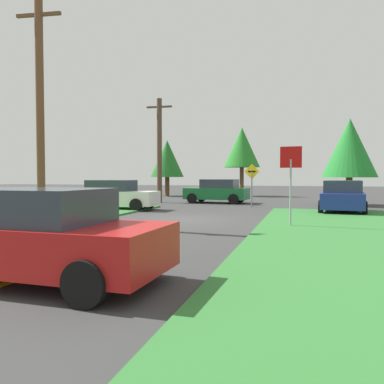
{
  "coord_description": "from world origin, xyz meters",
  "views": [
    {
      "loc": [
        4.89,
        -15.95,
        1.84
      ],
      "look_at": [
        -0.65,
        3.51,
        1.02
      ],
      "focal_mm": 36.91,
      "sensor_mm": 36.0,
      "label": 1
    }
  ],
  "objects_px": {
    "oak_tree_left": "(350,148)",
    "utility_pole_near": "(40,108)",
    "utility_pole_mid": "(159,150)",
    "parked_car_near_building": "(115,195)",
    "pine_tree_center": "(167,159)",
    "car_approaching_junction": "(217,191)",
    "stop_sign": "(291,170)",
    "direction_sign": "(252,180)",
    "oak_tree_right": "(242,148)",
    "car_behind_on_main_road": "(40,235)",
    "car_on_crossroad": "(343,197)"
  },
  "relations": [
    {
      "from": "oak_tree_left",
      "to": "utility_pole_near",
      "type": "bearing_deg",
      "value": -132.56
    },
    {
      "from": "utility_pole_mid",
      "to": "parked_car_near_building",
      "type": "bearing_deg",
      "value": -92.78
    },
    {
      "from": "pine_tree_center",
      "to": "utility_pole_near",
      "type": "bearing_deg",
      "value": -83.44
    },
    {
      "from": "car_approaching_junction",
      "to": "utility_pole_mid",
      "type": "xyz_separation_m",
      "value": [
        -3.93,
        -0.79,
        2.87
      ]
    },
    {
      "from": "stop_sign",
      "to": "direction_sign",
      "type": "bearing_deg",
      "value": -69.88
    },
    {
      "from": "utility_pole_mid",
      "to": "oak_tree_right",
      "type": "distance_m",
      "value": 11.45
    },
    {
      "from": "direction_sign",
      "to": "car_approaching_junction",
      "type": "bearing_deg",
      "value": 129.98
    },
    {
      "from": "oak_tree_right",
      "to": "car_behind_on_main_road",
      "type": "bearing_deg",
      "value": -87.87
    },
    {
      "from": "utility_pole_mid",
      "to": "oak_tree_right",
      "type": "xyz_separation_m",
      "value": [
        4.1,
        10.66,
        0.79
      ]
    },
    {
      "from": "car_approaching_junction",
      "to": "pine_tree_center",
      "type": "relative_size",
      "value": 0.85
    },
    {
      "from": "oak_tree_left",
      "to": "pine_tree_center",
      "type": "distance_m",
      "value": 16.92
    },
    {
      "from": "utility_pole_near",
      "to": "direction_sign",
      "type": "distance_m",
      "value": 12.55
    },
    {
      "from": "utility_pole_mid",
      "to": "pine_tree_center",
      "type": "relative_size",
      "value": 1.39
    },
    {
      "from": "direction_sign",
      "to": "pine_tree_center",
      "type": "xyz_separation_m",
      "value": [
        -9.26,
        11.33,
        1.84
      ]
    },
    {
      "from": "car_on_crossroad",
      "to": "oak_tree_right",
      "type": "relative_size",
      "value": 0.69
    },
    {
      "from": "stop_sign",
      "to": "oak_tree_right",
      "type": "distance_m",
      "value": 22.57
    },
    {
      "from": "car_on_crossroad",
      "to": "direction_sign",
      "type": "xyz_separation_m",
      "value": [
        -4.83,
        2.02,
        0.79
      ]
    },
    {
      "from": "pine_tree_center",
      "to": "utility_pole_mid",
      "type": "bearing_deg",
      "value": -73.84
    },
    {
      "from": "parked_car_near_building",
      "to": "oak_tree_left",
      "type": "distance_m",
      "value": 14.72
    },
    {
      "from": "direction_sign",
      "to": "oak_tree_left",
      "type": "distance_m",
      "value": 6.91
    },
    {
      "from": "oak_tree_left",
      "to": "oak_tree_right",
      "type": "relative_size",
      "value": 0.86
    },
    {
      "from": "parked_car_near_building",
      "to": "utility_pole_near",
      "type": "xyz_separation_m",
      "value": [
        0.22,
        -6.62,
        3.62
      ]
    },
    {
      "from": "oak_tree_left",
      "to": "oak_tree_right",
      "type": "xyz_separation_m",
      "value": [
        -8.28,
        9.79,
        0.88
      ]
    },
    {
      "from": "oak_tree_left",
      "to": "car_behind_on_main_road",
      "type": "bearing_deg",
      "value": -109.04
    },
    {
      "from": "utility_pole_near",
      "to": "oak_tree_left",
      "type": "xyz_separation_m",
      "value": [
        12.46,
        13.57,
        -0.84
      ]
    },
    {
      "from": "utility_pole_near",
      "to": "oak_tree_left",
      "type": "bearing_deg",
      "value": 47.44
    },
    {
      "from": "pine_tree_center",
      "to": "parked_car_near_building",
      "type": "bearing_deg",
      "value": -81.37
    },
    {
      "from": "stop_sign",
      "to": "direction_sign",
      "type": "height_order",
      "value": "stop_sign"
    },
    {
      "from": "utility_pole_mid",
      "to": "direction_sign",
      "type": "xyz_separation_m",
      "value": [
        6.7,
        -2.52,
        -2.08
      ]
    },
    {
      "from": "stop_sign",
      "to": "pine_tree_center",
      "type": "relative_size",
      "value": 0.56
    },
    {
      "from": "car_on_crossroad",
      "to": "car_behind_on_main_road",
      "type": "height_order",
      "value": "same"
    },
    {
      "from": "stop_sign",
      "to": "car_behind_on_main_road",
      "type": "distance_m",
      "value": 9.59
    },
    {
      "from": "car_behind_on_main_road",
      "to": "pine_tree_center",
      "type": "xyz_separation_m",
      "value": [
        -7.79,
        28.66,
        2.62
      ]
    },
    {
      "from": "car_behind_on_main_road",
      "to": "direction_sign",
      "type": "xyz_separation_m",
      "value": [
        1.47,
        17.32,
        0.78
      ]
    },
    {
      "from": "utility_pole_mid",
      "to": "oak_tree_left",
      "type": "bearing_deg",
      "value": 4.04
    },
    {
      "from": "car_approaching_junction",
      "to": "utility_pole_near",
      "type": "distance_m",
      "value": 14.52
    },
    {
      "from": "stop_sign",
      "to": "oak_tree_left",
      "type": "height_order",
      "value": "oak_tree_left"
    },
    {
      "from": "stop_sign",
      "to": "oak_tree_left",
      "type": "xyz_separation_m",
      "value": [
        3.19,
        12.07,
        1.55
      ]
    },
    {
      "from": "parked_car_near_building",
      "to": "oak_tree_left",
      "type": "height_order",
      "value": "oak_tree_left"
    },
    {
      "from": "car_behind_on_main_road",
      "to": "oak_tree_left",
      "type": "distance_m",
      "value": 22.09
    },
    {
      "from": "car_approaching_junction",
      "to": "car_on_crossroad",
      "type": "bearing_deg",
      "value": 149.42
    },
    {
      "from": "car_on_crossroad",
      "to": "car_behind_on_main_road",
      "type": "bearing_deg",
      "value": 162.97
    },
    {
      "from": "oak_tree_left",
      "to": "parked_car_near_building",
      "type": "bearing_deg",
      "value": -151.26
    },
    {
      "from": "car_behind_on_main_road",
      "to": "pine_tree_center",
      "type": "relative_size",
      "value": 0.86
    },
    {
      "from": "parked_car_near_building",
      "to": "car_on_crossroad",
      "type": "bearing_deg",
      "value": 7.41
    },
    {
      "from": "parked_car_near_building",
      "to": "pine_tree_center",
      "type": "distance_m",
      "value": 15.29
    },
    {
      "from": "car_on_crossroad",
      "to": "stop_sign",
      "type": "bearing_deg",
      "value": 165.98
    },
    {
      "from": "pine_tree_center",
      "to": "stop_sign",
      "type": "bearing_deg",
      "value": -59.59
    },
    {
      "from": "utility_pole_near",
      "to": "pine_tree_center",
      "type": "height_order",
      "value": "utility_pole_near"
    },
    {
      "from": "stop_sign",
      "to": "oak_tree_right",
      "type": "height_order",
      "value": "oak_tree_right"
    }
  ]
}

